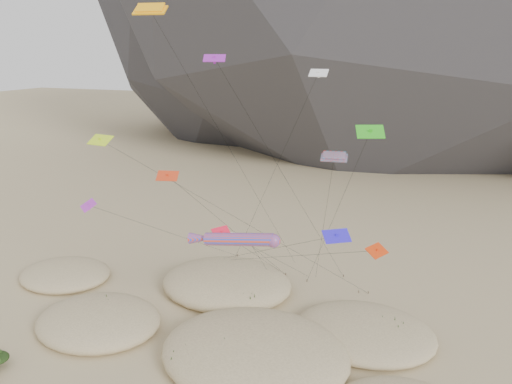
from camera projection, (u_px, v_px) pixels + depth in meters
The scene contains 8 objects.
dunes at pixel (198, 347), 44.08m from camera, with size 50.81×38.13×3.73m.
dune_grass at pixel (180, 357), 42.42m from camera, with size 41.10×29.36×1.53m.
kite_stakes at pixel (289, 274), 59.62m from camera, with size 20.42×4.62×0.30m.
rainbow_tube_kite at pixel (236, 239), 41.62m from camera, with size 8.13×18.01×11.70m.
white_tube_kite at pixel (244, 238), 47.08m from camera, with size 6.39×11.06×9.58m.
orange_parafoil at pixel (152, 13), 44.05m from camera, with size 10.72×16.94×30.03m.
multi_parafoil at pixel (334, 158), 44.15m from camera, with size 4.98×11.05×17.39m.
delta_kites at pixel (229, 172), 44.70m from camera, with size 30.98×20.44×25.60m.
Camera 1 is at (18.30, -29.32, 26.10)m, focal length 35.00 mm.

